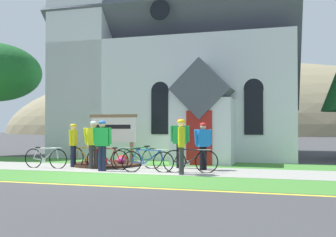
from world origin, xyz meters
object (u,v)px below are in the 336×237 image
(church_sign, at_px, (113,131))
(cyclist_in_white_jersey, at_px, (180,139))
(bicycle_yellow, at_px, (138,158))
(bicycle_blue, at_px, (87,157))
(bicycle_black, at_px, (107,159))
(cyclist_in_blue_jersey, at_px, (102,141))
(cyclist_in_yellow_jersey, at_px, (181,142))
(bicycle_red, at_px, (147,161))
(bicycle_orange, at_px, (190,161))
(cyclist_in_red_jersey, at_px, (203,142))
(bicycle_silver, at_px, (45,158))
(cyclist_in_orange_jersey, at_px, (94,141))
(cyclist_in_green_jersey, at_px, (73,142))

(church_sign, distance_m, cyclist_in_white_jersey, 3.03)
(bicycle_yellow, relative_size, bicycle_blue, 1.01)
(bicycle_black, relative_size, cyclist_in_blue_jersey, 0.99)
(cyclist_in_yellow_jersey, bearing_deg, bicycle_yellow, 146.49)
(bicycle_red, xyz_separation_m, cyclist_in_white_jersey, (0.74, 1.44, 0.69))
(church_sign, bearing_deg, bicycle_red, -45.59)
(church_sign, height_order, bicycle_orange, church_sign)
(cyclist_in_blue_jersey, distance_m, cyclist_in_white_jersey, 2.77)
(cyclist_in_blue_jersey, bearing_deg, bicycle_yellow, 52.88)
(bicycle_red, xyz_separation_m, bicycle_black, (-1.57, 0.37, 0.00))
(cyclist_in_red_jersey, bearing_deg, cyclist_in_white_jersey, 157.93)
(bicycle_silver, relative_size, bicycle_orange, 0.98)
(bicycle_red, bearing_deg, cyclist_in_red_jersey, 33.11)
(bicycle_black, bearing_deg, cyclist_in_orange_jersey, 174.89)
(cyclist_in_red_jersey, distance_m, cyclist_in_green_jersey, 4.79)
(cyclist_in_blue_jersey, bearing_deg, bicycle_red, 6.44)
(church_sign, relative_size, bicycle_yellow, 1.17)
(bicycle_yellow, bearing_deg, cyclist_in_white_jersey, 19.30)
(bicycle_orange, bearing_deg, cyclist_in_yellow_jersey, -106.65)
(cyclist_in_yellow_jersey, height_order, cyclist_in_orange_jersey, cyclist_in_yellow_jersey)
(bicycle_red, height_order, cyclist_in_red_jersey, cyclist_in_red_jersey)
(cyclist_in_red_jersey, height_order, cyclist_in_green_jersey, cyclist_in_red_jersey)
(bicycle_blue, xyz_separation_m, cyclist_in_white_jersey, (3.29, 0.71, 0.67))
(cyclist_in_orange_jersey, xyz_separation_m, cyclist_in_green_jersey, (-1.01, 0.39, -0.07))
(bicycle_red, height_order, cyclist_in_green_jersey, cyclist_in_green_jersey)
(bicycle_red, bearing_deg, church_sign, 134.41)
(cyclist_in_yellow_jersey, xyz_separation_m, cyclist_in_orange_jersey, (-3.35, 0.72, -0.02))
(bicycle_orange, bearing_deg, church_sign, 150.73)
(cyclist_in_blue_jersey, height_order, cyclist_in_white_jersey, cyclist_in_white_jersey)
(bicycle_black, distance_m, cyclist_in_red_jersey, 3.35)
(bicycle_black, xyz_separation_m, bicycle_yellow, (0.91, 0.58, 0.01))
(bicycle_yellow, relative_size, bicycle_orange, 0.97)
(cyclist_in_orange_jersey, distance_m, cyclist_in_green_jersey, 1.08)
(bicycle_silver, xyz_separation_m, bicycle_yellow, (3.21, 0.80, 0.01))
(bicycle_red, xyz_separation_m, cyclist_in_red_jersey, (1.65, 1.07, 0.58))
(bicycle_blue, distance_m, cyclist_in_white_jersey, 3.44)
(bicycle_orange, bearing_deg, cyclist_in_white_jersey, 117.96)
(bicycle_orange, xyz_separation_m, cyclist_in_blue_jersey, (-2.90, -0.40, 0.61))
(cyclist_in_orange_jersey, bearing_deg, cyclist_in_yellow_jersey, -12.13)
(bicycle_yellow, height_order, cyclist_in_red_jersey, cyclist_in_red_jersey)
(bicycle_black, relative_size, cyclist_in_yellow_jersey, 0.98)
(cyclist_in_blue_jersey, xyz_separation_m, cyclist_in_white_jersey, (2.25, 1.61, 0.06))
(bicycle_silver, bearing_deg, cyclist_in_red_jersey, 9.50)
(bicycle_silver, xyz_separation_m, bicycle_blue, (1.32, 0.59, 0.01))
(bicycle_yellow, xyz_separation_m, cyclist_in_yellow_jersey, (1.89, -1.25, 0.63))
(bicycle_red, distance_m, bicycle_yellow, 1.16)
(bicycle_yellow, bearing_deg, cyclist_in_green_jersey, -176.69)
(bicycle_red, bearing_deg, cyclist_in_orange_jersey, 168.87)
(cyclist_in_yellow_jersey, height_order, cyclist_in_blue_jersey, cyclist_in_yellow_jersey)
(bicycle_black, height_order, cyclist_in_blue_jersey, cyclist_in_blue_jersey)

